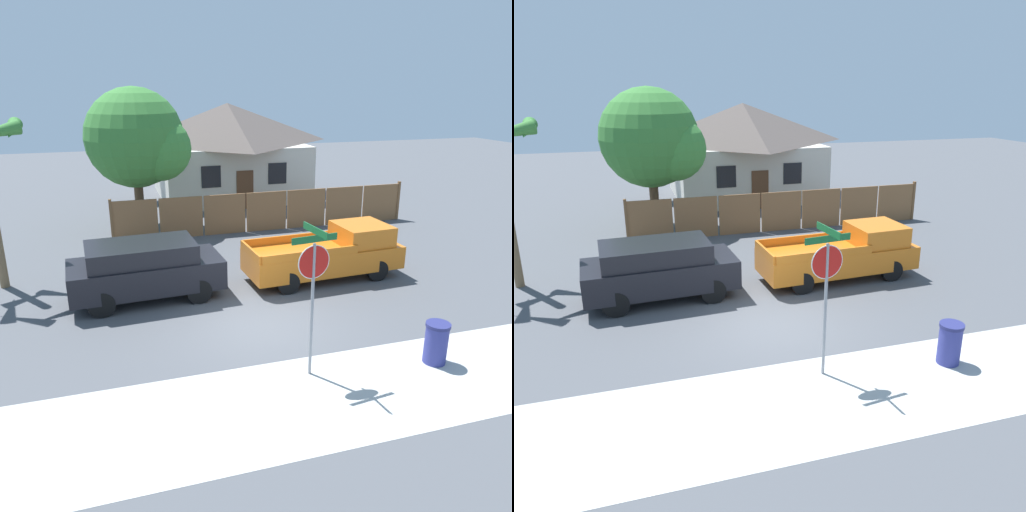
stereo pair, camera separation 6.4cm
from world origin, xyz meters
TOP-DOWN VIEW (x-y plane):
  - ground_plane at (0.00, 0.00)m, footprint 80.00×80.00m
  - sidewalk_strip at (0.00, -3.60)m, footprint 36.00×3.20m
  - wooden_fence at (3.04, 8.74)m, footprint 13.36×0.12m
  - house at (3.23, 16.50)m, footprint 8.50×7.67m
  - oak_tree at (-2.09, 10.54)m, footprint 4.45×4.24m
  - red_suv at (-2.77, 2.65)m, footprint 4.61×2.19m
  - orange_pickup at (3.29, 2.67)m, footprint 5.29×2.14m
  - stop_sign at (0.35, -2.67)m, footprint 1.06×0.96m
  - trash_bin at (3.35, -3.07)m, footprint 0.56×0.56m

SIDE VIEW (x-z plane):
  - ground_plane at x=0.00m, z-range 0.00..0.00m
  - sidewalk_strip at x=0.00m, z-range 0.00..0.01m
  - trash_bin at x=3.35m, z-range 0.01..1.02m
  - orange_pickup at x=3.29m, z-range -0.03..1.72m
  - wooden_fence at x=3.04m, z-range -0.05..1.79m
  - red_suv at x=-2.77m, z-range 0.08..1.87m
  - stop_sign at x=0.35m, z-range 0.65..4.10m
  - house at x=3.23m, z-range 0.10..5.30m
  - oak_tree at x=-2.09m, z-range 0.85..6.99m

